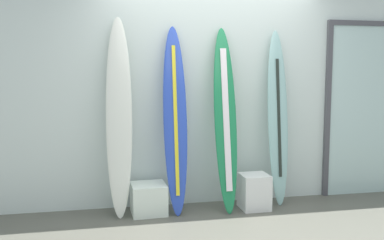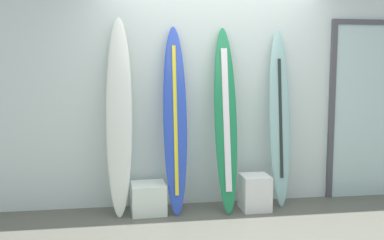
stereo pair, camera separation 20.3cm
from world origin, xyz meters
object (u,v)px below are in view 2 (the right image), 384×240
(surfboard_seafoam, at_px, (280,118))
(glass_door, at_px, (375,107))
(display_block_left, at_px, (255,192))
(display_block_center, at_px, (148,198))
(surfboard_ivory, at_px, (119,116))
(surfboard_emerald, at_px, (226,119))
(surfboard_cobalt, at_px, (175,121))

(surfboard_seafoam, bearing_deg, glass_door, 7.56)
(display_block_left, height_order, display_block_center, display_block_left)
(surfboard_ivory, relative_size, surfboard_emerald, 1.04)
(surfboard_ivory, bearing_deg, surfboard_cobalt, -2.29)
(surfboard_cobalt, xyz_separation_m, glass_door, (2.48, 0.23, 0.11))
(display_block_center, bearing_deg, surfboard_seafoam, 2.70)
(surfboard_ivory, distance_m, display_block_left, 1.70)
(surfboard_emerald, xyz_separation_m, surfboard_seafoam, (0.65, 0.08, -0.01))
(display_block_left, height_order, glass_door, glass_door)
(surfboard_ivory, bearing_deg, glass_door, 3.82)
(surfboard_seafoam, relative_size, display_block_center, 5.24)
(surfboard_ivory, distance_m, surfboard_emerald, 1.15)
(surfboard_emerald, bearing_deg, display_block_left, -11.35)
(surfboard_ivory, bearing_deg, display_block_left, -4.30)
(surfboard_cobalt, height_order, glass_door, glass_door)
(surfboard_cobalt, bearing_deg, display_block_center, -177.72)
(surfboard_cobalt, height_order, surfboard_seafoam, surfboard_cobalt)
(surfboard_cobalt, xyz_separation_m, surfboard_emerald, (0.55, -0.02, 0.01))
(surfboard_emerald, distance_m, display_block_left, 0.88)
(surfboard_emerald, relative_size, display_block_left, 5.20)
(surfboard_cobalt, bearing_deg, display_block_left, -5.66)
(surfboard_ivory, height_order, display_block_center, surfboard_ivory)
(surfboard_emerald, relative_size, surfboard_seafoam, 1.01)
(surfboard_seafoam, xyz_separation_m, display_block_left, (-0.32, -0.15, -0.81))
(surfboard_emerald, xyz_separation_m, display_block_left, (0.32, -0.06, -0.82))
(surfboard_seafoam, distance_m, display_block_left, 0.88)
(surfboard_emerald, xyz_separation_m, display_block_center, (-0.85, 0.01, -0.85))
(display_block_left, distance_m, glass_door, 1.87)
(surfboard_ivory, xyz_separation_m, surfboard_cobalt, (0.59, -0.02, -0.06))
(surfboard_emerald, bearing_deg, display_block_center, 179.32)
(surfboard_emerald, bearing_deg, surfboard_seafoam, 7.11)
(surfboard_cobalt, xyz_separation_m, display_block_center, (-0.30, -0.01, -0.83))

